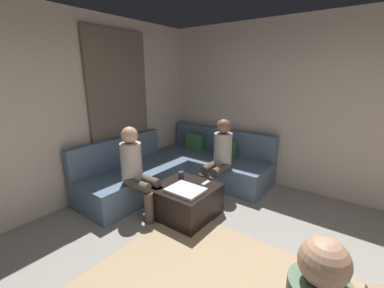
{
  "coord_description": "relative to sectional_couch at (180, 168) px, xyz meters",
  "views": [
    {
      "loc": [
        0.52,
        -1.24,
        1.87
      ],
      "look_at": [
        -1.63,
        1.63,
        0.85
      ],
      "focal_mm": 23.46,
      "sensor_mm": 36.0,
      "label": 1
    }
  ],
  "objects": [
    {
      "name": "wall_back",
      "position": [
        2.08,
        1.06,
        1.07
      ],
      "size": [
        6.0,
        0.12,
        2.7
      ],
      "primitive_type": "cube",
      "color": "beige",
      "rests_on": "ground_plane"
    },
    {
      "name": "wall_left",
      "position": [
        -0.86,
        -1.88,
        1.07
      ],
      "size": [
        0.12,
        6.0,
        2.7
      ],
      "primitive_type": "cube",
      "color": "beige",
      "rests_on": "ground_plane"
    },
    {
      "name": "curtain_panel",
      "position": [
        -0.76,
        -0.58,
        0.97
      ],
      "size": [
        0.06,
        1.1,
        2.5
      ],
      "primitive_type": "cube",
      "color": "#726659",
      "rests_on": "ground_plane"
    },
    {
      "name": "sectional_couch",
      "position": [
        0.0,
        0.0,
        0.0
      ],
      "size": [
        2.1,
        2.55,
        0.87
      ],
      "color": "slate",
      "rests_on": "ground_plane"
    },
    {
      "name": "ottoman",
      "position": [
        0.7,
        -0.73,
        -0.07
      ],
      "size": [
        0.76,
        0.76,
        0.42
      ],
      "primitive_type": "cube",
      "color": "black",
      "rests_on": "ground_plane"
    },
    {
      "name": "folded_blanket",
      "position": [
        0.8,
        -0.85,
        0.16
      ],
      "size": [
        0.44,
        0.36,
        0.04
      ],
      "primitive_type": "cube",
      "color": "white",
      "rests_on": "ottoman"
    },
    {
      "name": "coffee_mug",
      "position": [
        0.48,
        -0.55,
        0.19
      ],
      "size": [
        0.08,
        0.08,
        0.1
      ],
      "primitive_type": "cylinder",
      "color": "#334C72",
      "rests_on": "ottoman"
    },
    {
      "name": "game_remote",
      "position": [
        0.88,
        -0.51,
        0.15
      ],
      "size": [
        0.05,
        0.15,
        0.02
      ],
      "primitive_type": "cube",
      "color": "white",
      "rests_on": "ottoman"
    },
    {
      "name": "person_on_couch_back",
      "position": [
        0.75,
        0.06,
        0.38
      ],
      "size": [
        0.3,
        0.6,
        1.2
      ],
      "rotation": [
        0.0,
        0.0,
        3.14
      ],
      "color": "brown",
      "rests_on": "ground_plane"
    },
    {
      "name": "person_on_couch_side",
      "position": [
        0.15,
        -1.07,
        0.38
      ],
      "size": [
        0.6,
        0.3,
        1.2
      ],
      "rotation": [
        0.0,
        0.0,
        -1.57
      ],
      "color": "brown",
      "rests_on": "ground_plane"
    }
  ]
}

